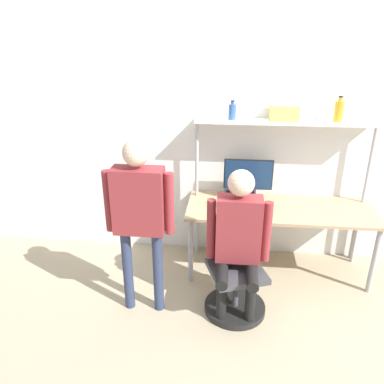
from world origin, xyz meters
TOP-DOWN VIEW (x-y plane):
  - ground_plane at (0.00, 0.00)m, footprint 12.00×12.00m
  - wall_back at (0.00, 0.78)m, footprint 8.00×0.06m
  - desk at (0.00, 0.39)m, footprint 1.90×0.73m
  - shelf_unit at (0.00, 0.62)m, footprint 1.80×0.25m
  - monitor at (-0.33, 0.56)m, footprint 0.51×0.23m
  - laptop at (-0.42, 0.25)m, footprint 0.31×0.22m
  - cell_phone at (-0.18, 0.25)m, footprint 0.07×0.15m
  - office_chair at (-0.45, -0.30)m, footprint 0.59×0.59m
  - person_seated at (-0.43, -0.34)m, footprint 0.55×0.47m
  - person_standing at (-1.27, -0.38)m, footprint 0.59×0.22m
  - bottle_amber at (0.50, 0.62)m, footprint 0.09×0.09m
  - bottle_blue at (-0.53, 0.62)m, footprint 0.08×0.08m
  - storage_box at (-0.02, 0.62)m, footprint 0.28×0.21m

SIDE VIEW (x-z plane):
  - ground_plane at x=0.00m, z-range 0.00..0.00m
  - office_chair at x=-0.45m, z-range -0.18..0.72m
  - desk at x=0.00m, z-range 0.30..1.04m
  - cell_phone at x=-0.18m, z-range 0.74..0.75m
  - laptop at x=-0.42m, z-range 0.69..0.91m
  - person_seated at x=-0.43m, z-range 0.12..1.48m
  - monitor at x=-0.33m, z-range 0.76..1.20m
  - person_standing at x=-1.27m, z-range 0.22..1.84m
  - wall_back at x=0.00m, z-range 0.00..2.70m
  - shelf_unit at x=0.00m, z-range 0.57..2.15m
  - storage_box at x=-0.02m, z-range 1.58..1.73m
  - bottle_blue at x=-0.53m, z-range 1.57..1.76m
  - bottle_amber at x=0.50m, z-range 1.56..1.81m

